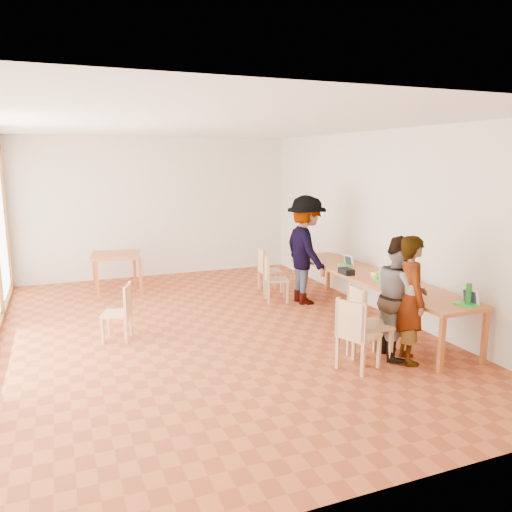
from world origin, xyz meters
The scene contains 24 objects.
ground centered at (0.00, 0.00, 0.00)m, with size 8.00×8.00×0.00m, color #AF522A.
wall_back centered at (0.00, 4.00, 1.50)m, with size 6.00×0.10×3.00m, color beige.
wall_front centered at (0.00, -4.00, 1.50)m, with size 6.00×0.10×3.00m, color beige.
wall_right centered at (3.00, 0.00, 1.50)m, with size 0.10×8.00×3.00m, color beige.
ceiling centered at (0.00, 0.00, 3.02)m, with size 6.00×8.00×0.04m, color white.
communal_table centered at (2.50, -0.49, 0.70)m, with size 0.80×4.00×0.75m.
side_table centered at (-1.01, 2.84, 0.67)m, with size 0.90×0.90×0.75m.
chair_near centered at (1.23, -2.00, 0.55)m, with size 0.55×0.55×0.48m.
chair_mid centered at (1.50, -1.76, 0.59)m, with size 0.49×0.49×0.51m.
chair_far centered at (1.50, 1.14, 0.51)m, with size 0.48×0.48×0.45m.
chair_empty centered at (1.66, 1.80, 0.52)m, with size 0.42×0.42×0.45m.
chair_spare centered at (-1.24, 0.11, 0.50)m, with size 0.48×0.48×0.43m.
person_near centered at (2.03, -2.00, 0.81)m, with size 0.59×0.39×1.62m, color gray.
person_mid centered at (2.02, -1.79, 0.79)m, with size 0.77×0.60×1.58m, color gray.
person_far centered at (2.03, 0.85, 0.96)m, with size 1.24×0.71×1.92m, color gray.
laptop_near centered at (2.66, -2.29, 0.81)m, with size 0.25×0.27×0.20m.
laptop_mid centered at (2.48, -0.87, 0.81)m, with size 0.30×0.32×0.22m.
laptop_far centered at (2.51, 0.27, 0.80)m, with size 0.22×0.24×0.19m.
yellow_mug centered at (2.41, -0.70, 0.80)m, with size 0.14×0.14×0.11m, color #F7F934.
green_bottle centered at (2.64, -2.31, 0.89)m, with size 0.07×0.07×0.28m, color #1A7820.
clear_glass centered at (2.46, -1.64, 0.80)m, with size 0.07×0.07×0.09m, color silver.
condiment_cup centered at (2.38, -1.62, 0.78)m, with size 0.08×0.08×0.06m, color white.
pink_phone centered at (2.64, -0.24, 0.76)m, with size 0.05×0.10×0.01m, color #D53654.
black_pouch centered at (2.17, -0.27, 0.80)m, with size 0.16×0.26×0.09m, color black.
Camera 1 is at (-1.98, -6.85, 2.52)m, focal length 35.00 mm.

